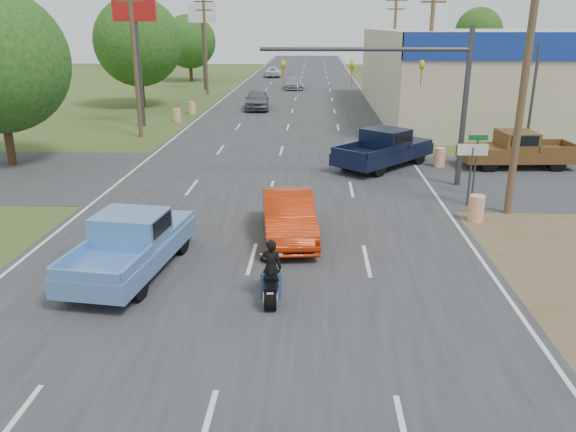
{
  "coord_description": "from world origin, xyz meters",
  "views": [
    {
      "loc": [
        1.9,
        -8.22,
        7.01
      ],
      "look_at": [
        1.12,
        8.45,
        1.3
      ],
      "focal_mm": 35.0,
      "sensor_mm": 36.0,
      "label": 1
    }
  ],
  "objects_px": {
    "red_convertible": "(288,216)",
    "motorcycle": "(271,284)",
    "brown_pickup": "(515,149)",
    "distant_car_grey": "(257,100)",
    "rider": "(271,272)",
    "blue_pickup": "(133,242)",
    "distant_car_white": "(272,72)",
    "navy_pickup": "(385,148)",
    "distant_car_silver": "(294,82)"
  },
  "relations": [
    {
      "from": "distant_car_silver",
      "to": "distant_car_white",
      "type": "bearing_deg",
      "value": 99.87
    },
    {
      "from": "navy_pickup",
      "to": "distant_car_silver",
      "type": "bearing_deg",
      "value": 140.95
    },
    {
      "from": "red_convertible",
      "to": "distant_car_white",
      "type": "xyz_separation_m",
      "value": [
        -5.15,
        62.85,
        -0.13
      ]
    },
    {
      "from": "distant_car_silver",
      "to": "navy_pickup",
      "type": "bearing_deg",
      "value": -83.87
    },
    {
      "from": "motorcycle",
      "to": "distant_car_grey",
      "type": "relative_size",
      "value": 0.41
    },
    {
      "from": "motorcycle",
      "to": "distant_car_silver",
      "type": "bearing_deg",
      "value": 88.79
    },
    {
      "from": "red_convertible",
      "to": "distant_car_white",
      "type": "relative_size",
      "value": 1.01
    },
    {
      "from": "blue_pickup",
      "to": "navy_pickup",
      "type": "relative_size",
      "value": 0.96
    },
    {
      "from": "motorcycle",
      "to": "distant_car_white",
      "type": "xyz_separation_m",
      "value": [
        -4.9,
        67.49,
        0.2
      ]
    },
    {
      "from": "rider",
      "to": "brown_pickup",
      "type": "height_order",
      "value": "brown_pickup"
    },
    {
      "from": "distant_car_white",
      "to": "distant_car_grey",
      "type": "bearing_deg",
      "value": 85.62
    },
    {
      "from": "rider",
      "to": "distant_car_white",
      "type": "bearing_deg",
      "value": -88.5
    },
    {
      "from": "blue_pickup",
      "to": "distant_car_silver",
      "type": "height_order",
      "value": "blue_pickup"
    },
    {
      "from": "blue_pickup",
      "to": "distant_car_grey",
      "type": "height_order",
      "value": "blue_pickup"
    },
    {
      "from": "blue_pickup",
      "to": "distant_car_white",
      "type": "xyz_separation_m",
      "value": [
        -0.68,
        65.77,
        -0.26
      ]
    },
    {
      "from": "blue_pickup",
      "to": "brown_pickup",
      "type": "relative_size",
      "value": 0.99
    },
    {
      "from": "red_convertible",
      "to": "distant_car_grey",
      "type": "relative_size",
      "value": 0.96
    },
    {
      "from": "blue_pickup",
      "to": "navy_pickup",
      "type": "distance_m",
      "value": 16.18
    },
    {
      "from": "red_convertible",
      "to": "blue_pickup",
      "type": "bearing_deg",
      "value": -153.67
    },
    {
      "from": "motorcycle",
      "to": "navy_pickup",
      "type": "xyz_separation_m",
      "value": [
        4.77,
        15.17,
        0.54
      ]
    },
    {
      "from": "motorcycle",
      "to": "distant_car_white",
      "type": "distance_m",
      "value": 67.67
    },
    {
      "from": "rider",
      "to": "distant_car_grey",
      "type": "height_order",
      "value": "distant_car_grey"
    },
    {
      "from": "red_convertible",
      "to": "blue_pickup",
      "type": "distance_m",
      "value": 5.34
    },
    {
      "from": "red_convertible",
      "to": "motorcycle",
      "type": "relative_size",
      "value": 2.35
    },
    {
      "from": "rider",
      "to": "blue_pickup",
      "type": "xyz_separation_m",
      "value": [
        -4.22,
        1.68,
        0.11
      ]
    },
    {
      "from": "brown_pickup",
      "to": "distant_car_grey",
      "type": "bearing_deg",
      "value": 33.34
    },
    {
      "from": "rider",
      "to": "distant_car_grey",
      "type": "relative_size",
      "value": 0.32
    },
    {
      "from": "distant_car_grey",
      "to": "rider",
      "type": "bearing_deg",
      "value": -88.16
    },
    {
      "from": "motorcycle",
      "to": "rider",
      "type": "relative_size",
      "value": 1.26
    },
    {
      "from": "motorcycle",
      "to": "brown_pickup",
      "type": "distance_m",
      "value": 19.11
    },
    {
      "from": "distant_car_grey",
      "to": "distant_car_white",
      "type": "height_order",
      "value": "distant_car_grey"
    },
    {
      "from": "blue_pickup",
      "to": "brown_pickup",
      "type": "distance_m",
      "value": 20.71
    },
    {
      "from": "distant_car_silver",
      "to": "distant_car_white",
      "type": "height_order",
      "value": "distant_car_silver"
    },
    {
      "from": "distant_car_grey",
      "to": "distant_car_white",
      "type": "distance_m",
      "value": 32.04
    },
    {
      "from": "distant_car_grey",
      "to": "brown_pickup",
      "type": "bearing_deg",
      "value": -57.23
    },
    {
      "from": "navy_pickup",
      "to": "distant_car_white",
      "type": "bearing_deg",
      "value": 142.07
    },
    {
      "from": "motorcycle",
      "to": "red_convertible",
      "type": "bearing_deg",
      "value": 84.31
    },
    {
      "from": "red_convertible",
      "to": "blue_pickup",
      "type": "xyz_separation_m",
      "value": [
        -4.47,
        -2.92,
        0.13
      ]
    },
    {
      "from": "motorcycle",
      "to": "distant_car_white",
      "type": "height_order",
      "value": "distant_car_white"
    },
    {
      "from": "rider",
      "to": "distant_car_white",
      "type": "height_order",
      "value": "rider"
    },
    {
      "from": "distant_car_silver",
      "to": "distant_car_white",
      "type": "distance_m",
      "value": 15.84
    },
    {
      "from": "red_convertible",
      "to": "distant_car_grey",
      "type": "xyz_separation_m",
      "value": [
        -4.13,
        30.82,
        0.06
      ]
    },
    {
      "from": "red_convertible",
      "to": "rider",
      "type": "height_order",
      "value": "rider"
    },
    {
      "from": "motorcycle",
      "to": "rider",
      "type": "xyz_separation_m",
      "value": [
        -0.0,
        0.05,
        0.35
      ]
    },
    {
      "from": "navy_pickup",
      "to": "brown_pickup",
      "type": "relative_size",
      "value": 1.03
    },
    {
      "from": "blue_pickup",
      "to": "distant_car_silver",
      "type": "distance_m",
      "value": 50.42
    },
    {
      "from": "rider",
      "to": "brown_pickup",
      "type": "relative_size",
      "value": 0.28
    },
    {
      "from": "red_convertible",
      "to": "motorcycle",
      "type": "distance_m",
      "value": 4.66
    },
    {
      "from": "brown_pickup",
      "to": "distant_car_white",
      "type": "xyz_separation_m",
      "value": [
        -16.29,
        52.16,
        -0.29
      ]
    },
    {
      "from": "navy_pickup",
      "to": "distant_car_grey",
      "type": "xyz_separation_m",
      "value": [
        -8.66,
        20.29,
        -0.14
      ]
    }
  ]
}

